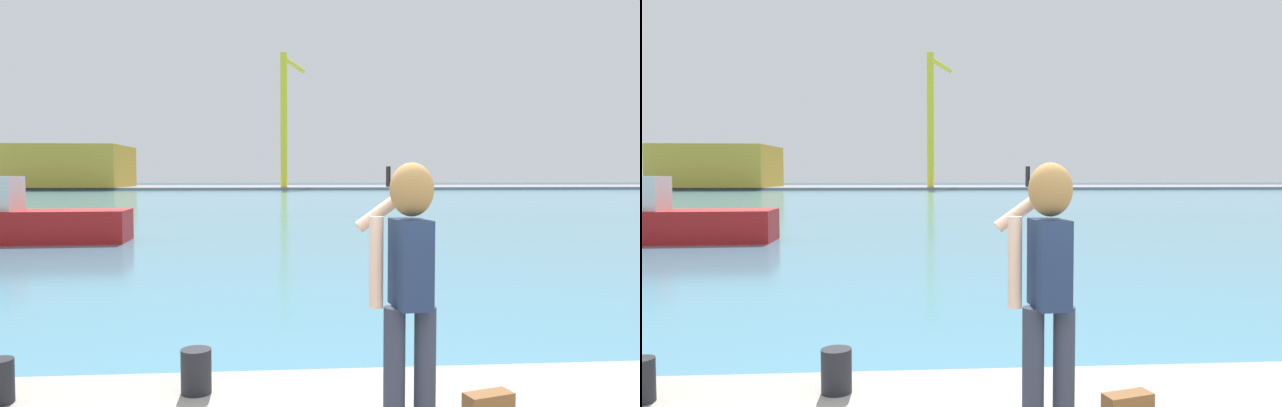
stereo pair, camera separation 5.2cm
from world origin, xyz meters
The scene contains 7 objects.
ground_plane centered at (0.00, 50.00, 0.00)m, with size 220.00×220.00×0.00m, color #334751.
harbor_water centered at (0.00, 52.00, 0.01)m, with size 140.00×100.00×0.02m, color teal.
far_shore_dock centered at (0.00, 92.00, 0.20)m, with size 140.00×20.00×0.40m, color gray.
person_photographer centered at (-0.24, 0.70, 1.63)m, with size 0.53×0.55×1.74m.
harbor_bollard centered at (-1.68, 1.52, 0.73)m, with size 0.23×0.23×0.34m, color black.
warehouse_left centered at (-30.68, 88.27, 3.46)m, with size 15.76×13.92×6.11m, color gold.
port_crane centered at (1.08, 85.61, 12.07)m, with size 4.23×10.91×19.49m.
Camera 1 is at (-1.11, -3.01, 2.23)m, focal length 33.51 mm.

